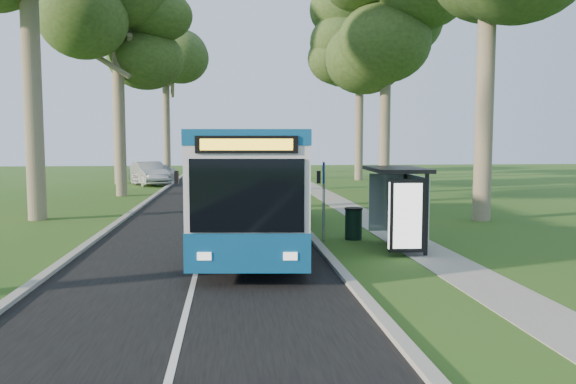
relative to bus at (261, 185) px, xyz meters
name	(u,v)px	position (x,y,z in m)	size (l,w,h in m)	color
ground	(324,253)	(1.65, -2.57, -1.79)	(120.00, 120.00, 0.00)	#2C561B
road	(212,211)	(-1.85, 7.43, -1.78)	(7.00, 100.00, 0.02)	black
kerb_east	(288,209)	(1.65, 7.43, -1.73)	(0.25, 100.00, 0.12)	#9E9B93
kerb_west	(133,211)	(-5.35, 7.43, -1.73)	(0.25, 100.00, 0.12)	#9E9B93
centre_line	(212,211)	(-1.85, 7.43, -1.77)	(0.12, 100.00, 0.01)	white
footpath	(351,210)	(4.65, 7.43, -1.78)	(1.50, 100.00, 0.02)	gray
bus	(261,185)	(0.00, 0.00, 0.00)	(4.02, 13.24, 3.45)	silver
bus_stop_sign	(324,192)	(1.95, -0.77, -0.20)	(0.14, 0.36, 2.55)	gray
bus_shelter	(405,193)	(4.05, -2.45, -0.08)	(1.69, 2.91, 2.43)	black
litter_bin	(353,223)	(3.00, -0.42, -1.26)	(0.59, 0.59, 1.04)	black
car_white	(155,173)	(-6.63, 25.10, -1.01)	(1.84, 4.58, 1.56)	white
car_silver	(149,173)	(-6.93, 23.81, -0.93)	(1.82, 5.22, 1.72)	#AAADB2
tree_west_c	(117,29)	(-7.35, 15.43, 7.81)	(5.20, 5.20, 12.94)	#7A6B56
tree_west_e	(165,64)	(-6.85, 35.43, 8.59)	(5.20, 5.20, 14.00)	#7A6B56
tree_east_c	(386,19)	(8.45, 15.43, 8.77)	(5.20, 5.20, 14.24)	#7A6B56
tree_east_d	(360,43)	(9.65, 27.43, 9.41)	(5.20, 5.20, 15.12)	#7A6B56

